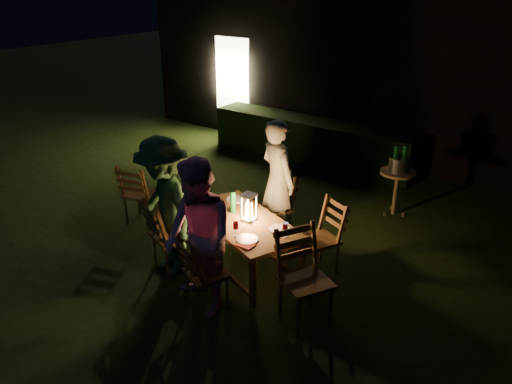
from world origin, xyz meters
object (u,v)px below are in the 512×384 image
Objects in this scene: chair_spare at (142,204)px; side_table at (397,176)px; person_opp_right at (199,239)px; ice_bucket at (399,164)px; bottle_bucket_a at (395,161)px; chair_end at (304,294)px; person_house_side at (278,180)px; chair_far_right at (320,250)px; dining_table at (243,225)px; chair_near_right at (205,285)px; lantern at (249,209)px; person_opp_left at (165,207)px; chair_far_left at (274,218)px; bottle_bucket_b at (404,161)px; chair_near_left at (172,248)px; bottle_table at (233,202)px.

side_table is (2.95, 2.44, 0.33)m from chair_spare.
person_opp_right reaches higher than ice_bucket.
bottle_bucket_a reaches higher than chair_spare.
chair_end is 1.94m from person_house_side.
chair_far_right is at bearing -94.69° from side_table.
chair_far_right is at bearing -132.26° from chair_end.
chair_near_right is (0.13, -0.88, -0.33)m from dining_table.
person_opp_left is at bearing -141.72° from lantern.
bottle_bucket_b is (1.15, 1.73, 0.58)m from chair_far_left.
side_table is at bearing 82.46° from chair_near_left.
person_house_side is at bearing 81.88° from bottle_table.
chair_far_left is 1.03m from lantern.
bottle_bucket_a is (-0.05, -0.04, 0.05)m from ice_bucket.
chair_spare is 2.11m from person_house_side.
chair_near_right is at bearing 119.51° from person_house_side.
chair_far_left is (-0.26, 1.76, 0.01)m from chair_near_right.
chair_near_left is 3.52m from bottle_bucket_a.
chair_spare is 2.82× the size of lantern.
chair_near_right is 0.55× the size of person_house_side.
ice_bucket is (-0.17, 3.02, 0.50)m from chair_end.
chair_spare is 1.56m from person_opp_left.
lantern is (0.77, 0.58, 0.53)m from chair_near_left.
chair_near_left is 1.04× the size of chair_far_left.
bottle_bucket_a is at bearing 82.88° from chair_near_left.
chair_near_right is at bearing -85.84° from lantern.
chair_spare is at bearing 34.11° from chair_far_right.
person_opp_right is at bearing -103.72° from side_table.
chair_spare is 2.42m from person_opp_right.
chair_near_left is (-0.70, -0.55, -0.31)m from dining_table.
person_opp_right is 3.61m from side_table.
chair_near_left is at bearing 89.50° from person_opp_left.
bottle_bucket_a is at bearing -103.72° from chair_far_left.
lantern is (0.07, 0.03, 0.22)m from dining_table.
person_house_side is 5.70× the size of ice_bucket.
side_table is at bearing -104.31° from chair_far_left.
chair_far_left is 3.04× the size of bottle_bucket_a.
dining_table is 6.06× the size of ice_bucket.
chair_near_left is 3.55m from side_table.
bottle_table is at bearing -116.40° from bottle_bucket_b.
dining_table is 1.69× the size of chair_end.
chair_near_left is at bearing -118.19° from ice_bucket.
person_opp_right is at bearing 0.00° from person_opp_left.
bottle_bucket_a is at bearing 24.39° from chair_spare.
bottle_table is at bearing -115.25° from bottle_bucket_a.
chair_near_right is 0.97× the size of chair_far_right.
person_house_side reaches higher than chair_spare.
chair_far_left reaches higher than chair_near_right.
chair_near_left is at bearing -126.35° from bottle_table.
chair_end is (1.14, -0.45, -0.29)m from dining_table.
bottle_bucket_a reaches higher than chair_near_left.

